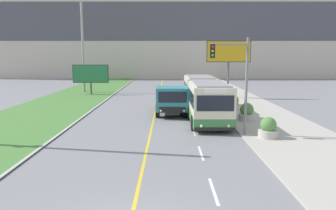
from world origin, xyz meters
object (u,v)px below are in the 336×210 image
(city_bus, at_px, (204,97))
(planter_round_near, at_px, (268,129))
(billboard_large, at_px, (229,54))
(planter_round_second, at_px, (247,113))
(planter_round_far, at_px, (223,96))
(dump_truck, at_px, (172,100))
(utility_pole_far, at_px, (83,48))
(planter_round_third, at_px, (233,103))
(billboard_small, at_px, (91,74))
(traffic_light_mast, at_px, (236,74))

(city_bus, height_order, planter_round_near, city_bus)
(billboard_large, height_order, planter_round_second, billboard_large)
(billboard_large, height_order, planter_round_far, billboard_large)
(dump_truck, height_order, utility_pole_far, utility_pole_far)
(planter_round_second, bearing_deg, planter_round_far, 90.11)
(city_bus, bearing_deg, planter_round_third, 45.91)
(planter_round_near, xyz_separation_m, planter_round_far, (-0.06, 15.29, -0.02))
(planter_round_near, bearing_deg, city_bus, 112.62)
(billboard_small, relative_size, planter_round_third, 3.51)
(utility_pole_far, relative_size, billboard_small, 2.61)
(utility_pole_far, bearing_deg, city_bus, -50.61)
(traffic_light_mast, bearing_deg, billboard_small, 123.09)
(utility_pole_far, height_order, traffic_light_mast, utility_pole_far)
(city_bus, bearing_deg, planter_round_second, -34.96)
(planter_round_third, bearing_deg, planter_round_near, -89.81)
(dump_truck, xyz_separation_m, utility_pole_far, (-11.28, 16.27, 4.53))
(billboard_small, xyz_separation_m, planter_round_far, (15.27, -6.24, -1.88))
(utility_pole_far, relative_size, planter_round_far, 9.66)
(utility_pole_far, distance_m, planter_round_near, 29.71)
(dump_truck, distance_m, planter_round_near, 9.48)
(planter_round_second, bearing_deg, traffic_light_mast, -112.52)
(city_bus, distance_m, planter_round_far, 8.70)
(traffic_light_mast, xyz_separation_m, planter_round_second, (1.78, 4.29, -3.10))
(billboard_large, relative_size, billboard_small, 1.46)
(utility_pole_far, relative_size, planter_round_second, 8.78)
(planter_round_second, relative_size, planter_round_far, 1.10)
(planter_round_near, xyz_separation_m, planter_round_second, (-0.04, 5.10, 0.03))
(utility_pole_far, bearing_deg, planter_round_near, -54.99)
(utility_pole_far, bearing_deg, dump_truck, -55.28)
(dump_truck, bearing_deg, billboard_large, 58.63)
(utility_pole_far, distance_m, planter_round_second, 25.74)
(planter_round_far, bearing_deg, city_bus, -109.74)
(utility_pole_far, distance_m, planter_round_far, 19.54)
(billboard_small, relative_size, planter_round_second, 3.37)
(billboard_small, distance_m, planter_round_near, 26.50)
(utility_pole_far, xyz_separation_m, billboard_small, (1.46, -2.43, -3.29))
(billboard_large, bearing_deg, planter_round_third, -96.70)
(utility_pole_far, height_order, billboard_small, utility_pole_far)
(planter_round_second, bearing_deg, planter_round_third, 89.93)
(city_bus, xyz_separation_m, planter_round_third, (2.95, 3.04, -0.89))
(city_bus, height_order, utility_pole_far, utility_pole_far)
(billboard_large, height_order, planter_round_third, billboard_large)
(traffic_light_mast, distance_m, planter_round_near, 3.71)
(billboard_small, height_order, planter_round_third, billboard_small)
(billboard_small, xyz_separation_m, planter_round_second, (15.29, -16.43, -1.83))
(billboard_small, distance_m, planter_round_second, 22.52)
(traffic_light_mast, height_order, billboard_large, billboard_large)
(traffic_light_mast, bearing_deg, utility_pole_far, 122.87)
(billboard_large, distance_m, planter_round_near, 18.75)
(billboard_large, xyz_separation_m, planter_round_far, (-0.97, -2.93, -4.35))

